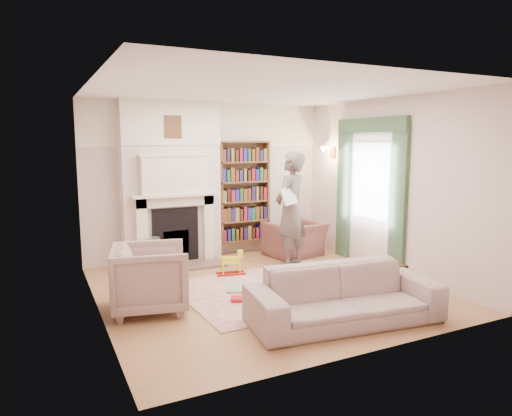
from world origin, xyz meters
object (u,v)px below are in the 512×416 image
sofa (344,295)px  rocking_horse (231,263)px  bookcase (244,192)px  armchair_left (150,278)px  armchair_reading (295,239)px  paraffin_heater (153,254)px  man_reading (291,210)px  coffee_table (376,279)px

sofa → rocking_horse: (-0.46, 2.34, -0.13)m
bookcase → sofa: bearing=-95.6°
sofa → rocking_horse: sofa is taller
bookcase → armchair_left: 3.30m
armchair_reading → rocking_horse: 1.69m
armchair_reading → paraffin_heater: (-2.60, 0.18, -0.04)m
man_reading → bookcase: bearing=-108.2°
coffee_table → rocking_horse: coffee_table is taller
man_reading → coffee_table: 1.97m
coffee_table → rocking_horse: bearing=138.8°
sofa → man_reading: man_reading is taller
paraffin_heater → coffee_table: bearing=-45.9°
paraffin_heater → sofa: bearing=-64.7°
armchair_reading → rocking_horse: (-1.56, -0.64, -0.12)m
sofa → paraffin_heater: sofa is taller
man_reading → coffee_table: (0.33, -1.79, -0.75)m
armchair_reading → paraffin_heater: bearing=-13.9°
armchair_reading → man_reading: (-0.45, -0.60, 0.66)m
man_reading → paraffin_heater: (-2.15, 0.78, -0.70)m
sofa → coffee_table: 1.16m
armchair_reading → armchair_left: size_ratio=1.06×
bookcase → paraffin_heater: size_ratio=3.36×
coffee_table → paraffin_heater: bearing=143.2°
armchair_reading → bookcase: bearing=-50.7°
sofa → man_reading: bearing=81.9°
bookcase → paraffin_heater: bookcase is taller
coffee_table → armchair_left: bearing=174.0°
rocking_horse → armchair_reading: bearing=33.9°
bookcase → paraffin_heater: bearing=-165.8°
paraffin_heater → rocking_horse: paraffin_heater is taller
man_reading → coffee_table: man_reading is taller
armchair_left → sofa: 2.39m
armchair_reading → sofa: bearing=59.7°
armchair_reading → sofa: 3.18m
man_reading → paraffin_heater: bearing=-51.6°
armchair_reading → man_reading: bearing=43.1°
coffee_table → man_reading: bearing=109.8°
armchair_reading → rocking_horse: size_ratio=2.15×
bookcase → coffee_table: size_ratio=2.64×
armchair_left → rocking_horse: armchair_left is taller
rocking_horse → sofa: bearing=-67.3°
bookcase → man_reading: (0.30, -1.25, -0.20)m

